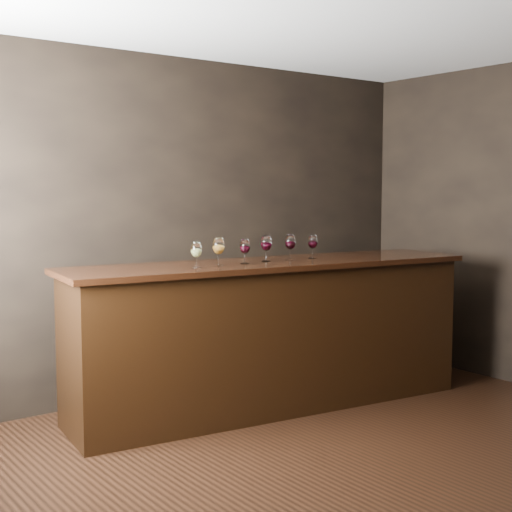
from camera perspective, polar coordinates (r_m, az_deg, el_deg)
ground at (r=4.56m, az=8.64°, el=-16.74°), size 5.00×5.00×0.00m
room_shell at (r=4.14m, az=5.60°, el=6.71°), size 5.02×4.52×2.81m
bar_counter at (r=5.60m, az=1.21°, el=-6.52°), size 3.23×1.09×1.11m
bar_top at (r=5.51m, az=1.23°, el=-0.65°), size 3.35×1.18×0.04m
back_bar_shelf at (r=6.14m, az=-2.81°, el=-7.02°), size 2.17×0.40×0.78m
glass_white at (r=5.06m, az=-4.80°, el=0.46°), size 0.08×0.08×0.19m
glass_amber at (r=5.20m, az=-3.01°, el=0.76°), size 0.09×0.09×0.21m
glass_red_a at (r=5.32m, az=-0.89°, el=0.73°), size 0.08×0.08×0.19m
glass_red_b at (r=5.49m, az=0.83°, el=1.01°), size 0.09×0.09×0.21m
glass_red_c at (r=5.63m, az=2.77°, el=1.09°), size 0.09×0.09×0.20m
glass_red_d at (r=5.77m, az=4.56°, el=1.11°), size 0.08×0.08×0.19m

